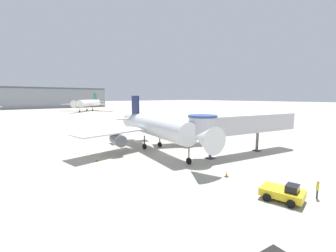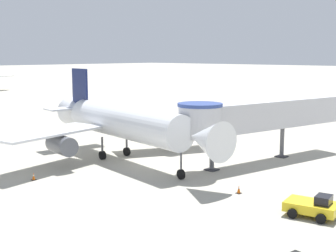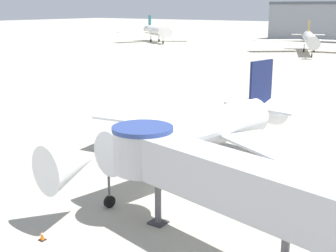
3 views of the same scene
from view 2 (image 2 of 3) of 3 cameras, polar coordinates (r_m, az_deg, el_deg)
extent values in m
plane|color=#A8A393|center=(46.10, -2.02, -4.82)|extent=(800.00, 800.00, 0.00)
cylinder|color=silver|center=(47.26, -5.19, 0.45)|extent=(6.07, 17.90, 3.32)
cone|color=silver|center=(37.87, 4.65, -1.60)|extent=(3.86, 4.14, 3.32)
cone|color=silver|center=(55.83, -10.72, 1.61)|extent=(4.07, 5.45, 3.32)
cube|color=silver|center=(45.94, -14.45, -0.76)|extent=(11.85, 5.90, 0.22)
cube|color=silver|center=(53.39, 0.13, 0.81)|extent=(12.01, 8.91, 0.22)
cube|color=#141E4C|center=(55.33, -10.69, 4.66)|extent=(0.78, 3.41, 4.32)
cube|color=silver|center=(55.99, -10.86, 2.22)|extent=(7.99, 3.58, 0.18)
cylinder|color=#565960|center=(45.60, -12.84, -2.26)|extent=(2.35, 3.66, 1.83)
cylinder|color=#565960|center=(52.22, 0.03, -0.66)|extent=(2.35, 3.66, 1.83)
cylinder|color=#4C4C51|center=(40.74, 1.60, -4.61)|extent=(0.18, 0.18, 1.91)
cylinder|color=black|center=(40.97, 1.59, -5.91)|extent=(0.40, 0.93, 0.90)
cylinder|color=#4C4C51|center=(48.79, -8.02, -2.46)|extent=(0.22, 0.22, 1.91)
cylinder|color=black|center=(48.99, -8.00, -3.55)|extent=(0.54, 0.95, 0.90)
cylinder|color=#4C4C51|center=(50.31, -5.07, -2.06)|extent=(0.22, 0.22, 1.91)
cylinder|color=black|center=(50.50, -5.05, -3.13)|extent=(0.54, 0.95, 0.90)
cube|color=#B7B7BC|center=(49.03, 12.42, 1.43)|extent=(19.02, 6.21, 2.80)
cylinder|color=#B7B7BC|center=(42.51, 3.90, 0.51)|extent=(3.90, 3.90, 2.80)
cylinder|color=navy|center=(42.32, 3.92, 2.59)|extent=(4.10, 4.10, 0.30)
cylinder|color=#56565B|center=(44.01, 5.38, -3.28)|extent=(0.44, 0.44, 3.34)
cube|color=#333338|center=(44.38, 5.35, -5.31)|extent=(1.10, 1.10, 0.12)
cylinder|color=#56565B|center=(50.91, 13.73, -1.85)|extent=(0.44, 0.44, 3.34)
cube|color=#333338|center=(51.22, 13.66, -3.62)|extent=(1.10, 1.10, 0.12)
cube|color=yellow|center=(33.37, 17.10, -9.37)|extent=(2.74, 3.73, 0.64)
cube|color=black|center=(33.01, 18.44, -8.53)|extent=(1.45, 1.17, 0.58)
cylinder|color=black|center=(32.24, 18.16, -10.67)|extent=(0.46, 0.71, 0.66)
cylinder|color=black|center=(34.28, 19.10, -9.55)|extent=(0.46, 0.71, 0.66)
cylinder|color=black|center=(32.71, 14.95, -10.24)|extent=(0.46, 0.71, 0.66)
cylinder|color=black|center=(34.72, 16.07, -9.17)|extent=(0.46, 0.71, 0.66)
cube|color=black|center=(42.45, -16.05, -6.33)|extent=(0.39, 0.39, 0.04)
cone|color=orange|center=(42.37, -16.07, -5.91)|extent=(0.27, 0.27, 0.60)
cylinder|color=white|center=(42.36, -16.07, -5.81)|extent=(0.15, 0.15, 0.07)
cube|color=black|center=(37.47, 8.62, -8.09)|extent=(0.39, 0.39, 0.04)
cone|color=orange|center=(37.37, 8.63, -7.61)|extent=(0.27, 0.27, 0.61)
cylinder|color=white|center=(37.35, 8.63, -7.50)|extent=(0.15, 0.15, 0.07)
camera|label=1|loc=(10.77, 11.92, -1.01)|focal=24.00mm
camera|label=3|loc=(51.87, 39.97, 10.44)|focal=50.00mm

